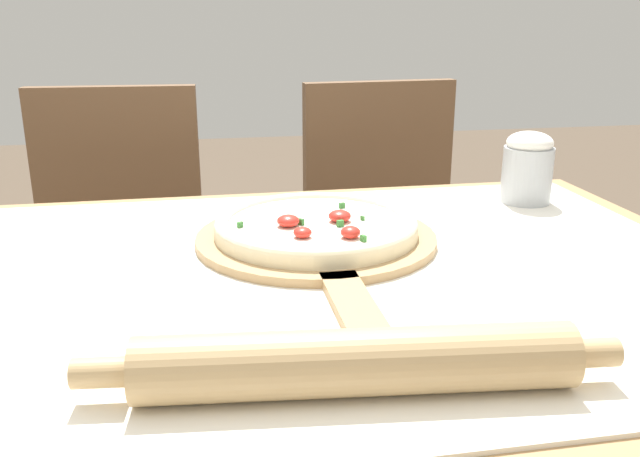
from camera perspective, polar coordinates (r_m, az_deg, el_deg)
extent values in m
cube|color=#A87F51|center=(0.86, -1.32, -5.03)|extent=(1.16, 0.84, 0.03)
cylinder|color=#A87F51|center=(1.49, 17.19, -10.87)|extent=(0.06, 0.06, 0.69)
cube|color=white|center=(0.85, -1.33, -3.95)|extent=(1.08, 0.76, 0.00)
cylinder|color=tan|center=(0.96, -0.32, -0.82)|extent=(0.34, 0.34, 0.01)
cube|color=tan|center=(0.74, 2.88, -6.57)|extent=(0.04, 0.18, 0.01)
cylinder|color=tan|center=(0.67, 4.68, -9.75)|extent=(0.05, 0.05, 0.01)
cylinder|color=beige|center=(0.96, -0.32, -0.03)|extent=(0.29, 0.29, 0.02)
torus|color=beige|center=(0.95, -0.33, 0.43)|extent=(0.29, 0.29, 0.02)
cylinder|color=white|center=(0.95, -0.33, 0.52)|extent=(0.25, 0.25, 0.00)
ellipsoid|color=red|center=(0.88, 2.58, -0.31)|extent=(0.03, 0.03, 0.02)
ellipsoid|color=red|center=(0.95, 1.67, 1.06)|extent=(0.03, 0.03, 0.02)
ellipsoid|color=red|center=(0.93, -2.70, 0.66)|extent=(0.03, 0.03, 0.02)
ellipsoid|color=red|center=(0.88, -1.48, -0.33)|extent=(0.02, 0.02, 0.01)
cube|color=#387533|center=(0.93, 1.71, 0.43)|extent=(0.01, 0.01, 0.01)
cube|color=#387533|center=(1.02, 1.86, 1.95)|extent=(0.01, 0.01, 0.01)
cube|color=#387533|center=(0.93, -6.74, 0.32)|extent=(0.01, 0.01, 0.01)
cube|color=#387533|center=(0.94, -1.62, 0.57)|extent=(0.01, 0.01, 0.01)
cube|color=#387533|center=(0.96, 3.60, 0.88)|extent=(0.01, 0.01, 0.01)
cube|color=#387533|center=(0.87, 3.67, -0.83)|extent=(0.01, 0.01, 0.01)
cylinder|color=tan|center=(0.59, 2.78, -11.20)|extent=(0.38, 0.10, 0.06)
cylinder|color=tan|center=(0.60, -18.07, -11.47)|extent=(0.05, 0.03, 0.03)
cylinder|color=tan|center=(0.65, 21.93, -9.69)|extent=(0.05, 0.03, 0.03)
cube|color=brown|center=(1.56, -16.83, -6.07)|extent=(0.42, 0.42, 0.02)
cube|color=brown|center=(1.66, -16.63, 3.82)|extent=(0.38, 0.05, 0.44)
cylinder|color=brown|center=(1.56, -23.01, -16.00)|extent=(0.04, 0.04, 0.42)
cylinder|color=brown|center=(1.51, -10.72, -16.08)|extent=(0.04, 0.04, 0.42)
cylinder|color=brown|center=(1.83, -20.49, -10.49)|extent=(0.04, 0.04, 0.42)
cylinder|color=brown|center=(1.78, -10.25, -10.34)|extent=(0.04, 0.04, 0.42)
cube|color=brown|center=(1.61, 6.87, -4.57)|extent=(0.43, 0.43, 0.02)
cube|color=brown|center=(1.70, 4.93, 4.89)|extent=(0.38, 0.06, 0.44)
cylinder|color=brown|center=(1.53, 3.03, -15.08)|extent=(0.04, 0.04, 0.42)
cylinder|color=brown|center=(1.65, 14.00, -13.12)|extent=(0.04, 0.04, 0.42)
cylinder|color=brown|center=(1.80, -0.10, -9.71)|extent=(0.04, 0.04, 0.42)
cylinder|color=brown|center=(1.90, 9.41, -8.44)|extent=(0.04, 0.04, 0.42)
cylinder|color=#B2B7BC|center=(1.21, 17.03, 4.35)|extent=(0.08, 0.08, 0.09)
ellipsoid|color=white|center=(1.20, 17.27, 6.91)|extent=(0.08, 0.08, 0.04)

